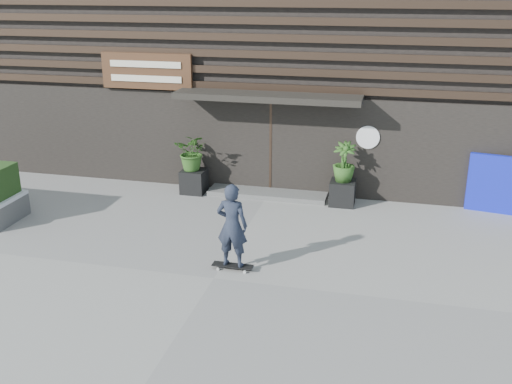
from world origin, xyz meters
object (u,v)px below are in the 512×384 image
(skateboarder, at_px, (232,226))
(blue_tarp, at_px, (501,185))
(planter_pot_left, at_px, (194,181))
(planter_pot_right, at_px, (342,193))

(skateboarder, bearing_deg, blue_tarp, 39.09)
(planter_pot_left, height_order, blue_tarp, blue_tarp)
(planter_pot_left, xyz_separation_m, skateboarder, (2.14, -3.98, 0.59))
(planter_pot_right, bearing_deg, blue_tarp, 4.75)
(planter_pot_right, distance_m, skateboarder, 4.35)
(planter_pot_right, xyz_separation_m, skateboarder, (-1.66, -3.98, 0.59))
(planter_pot_right, height_order, blue_tarp, blue_tarp)
(planter_pot_left, height_order, planter_pot_right, same)
(blue_tarp, relative_size, skateboarder, 0.86)
(planter_pot_left, relative_size, planter_pot_right, 1.00)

